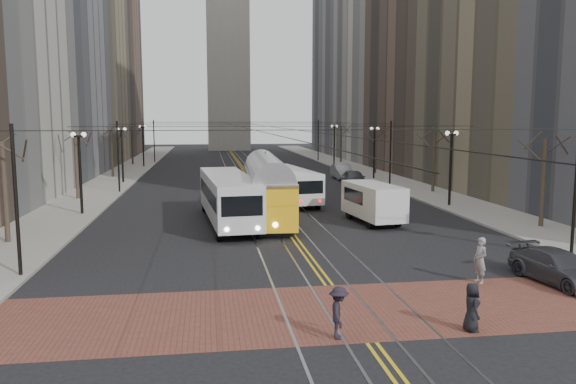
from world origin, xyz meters
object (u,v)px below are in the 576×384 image
object	(u,v)px
streetcar	(267,194)
pedestrian_b	(480,260)
cargo_van	(373,204)
pedestrian_d	(339,313)
transit_bus	(228,200)
rear_bus	(291,185)
sedan_parked	(558,267)
pedestrian_a	(472,307)
sedan_silver	(342,172)
sedan_grey	(354,178)

from	to	relation	value
streetcar	pedestrian_b	bearing A→B (deg)	-64.25
cargo_van	pedestrian_b	world-z (taller)	cargo_van
pedestrian_b	pedestrian_d	bearing A→B (deg)	-66.83
transit_bus	rear_bus	size ratio (longest dim) A/B	1.21
rear_bus	sedan_parked	bearing A→B (deg)	-79.90
sedan_parked	pedestrian_a	xyz separation A→B (m)	(-6.05, -4.50, 0.12)
rear_bus	streetcar	bearing A→B (deg)	-117.89
sedan_parked	pedestrian_d	size ratio (longest dim) A/B	2.85
rear_bus	sedan_silver	distance (m)	18.57
rear_bus	sedan_grey	world-z (taller)	rear_bus
pedestrian_b	pedestrian_d	size ratio (longest dim) A/B	1.16
sedan_parked	sedan_silver	bearing A→B (deg)	80.06
sedan_grey	pedestrian_b	xyz separation A→B (m)	(-3.39, -33.01, 0.12)
sedan_silver	pedestrian_a	bearing A→B (deg)	-97.97
streetcar	sedan_silver	bearing A→B (deg)	67.36
rear_bus	sedan_parked	xyz separation A→B (m)	(7.61, -24.32, -0.69)
sedan_parked	pedestrian_b	distance (m)	3.27
transit_bus	cargo_van	world-z (taller)	transit_bus
pedestrian_b	cargo_van	bearing A→B (deg)	170.33
sedan_silver	pedestrian_b	size ratio (longest dim) A/B	2.65
pedestrian_a	pedestrian_b	size ratio (longest dim) A/B	0.83
cargo_van	pedestrian_d	world-z (taller)	cargo_van
pedestrian_b	transit_bus	bearing A→B (deg)	-158.12
streetcar	pedestrian_b	xyz separation A→B (m)	(7.15, -16.49, -0.71)
pedestrian_a	pedestrian_d	bearing A→B (deg)	94.89
cargo_van	sedan_silver	bearing A→B (deg)	73.43
sedan_grey	sedan_parked	size ratio (longest dim) A/B	1.07
rear_bus	pedestrian_b	xyz separation A→B (m)	(4.39, -23.82, -0.40)
sedan_grey	sedan_silver	world-z (taller)	sedan_grey
sedan_parked	pedestrian_a	distance (m)	7.54
rear_bus	cargo_van	xyz separation A→B (m)	(3.93, -10.05, -0.09)
transit_bus	rear_bus	bearing A→B (deg)	53.81
sedan_silver	sedan_parked	xyz separation A→B (m)	(-0.75, -40.90, -0.15)
sedan_parked	sedan_grey	bearing A→B (deg)	80.82
sedan_silver	rear_bus	bearing A→B (deg)	-116.20
streetcar	sedan_parked	world-z (taller)	streetcar
transit_bus	sedan_grey	distance (m)	22.44
cargo_van	pedestrian_b	bearing A→B (deg)	-95.24
pedestrian_b	pedestrian_d	world-z (taller)	pedestrian_b
rear_bus	sedan_parked	distance (m)	25.49
pedestrian_a	cargo_van	bearing A→B (deg)	-2.33
streetcar	sedan_parked	xyz separation A→B (m)	(10.37, -16.99, -1.00)
cargo_van	pedestrian_d	xyz separation A→B (m)	(-6.75, -18.77, -0.45)
rear_bus	cargo_van	size ratio (longest dim) A/B	1.81
sedan_parked	pedestrian_d	distance (m)	11.36
pedestrian_a	pedestrian_d	world-z (taller)	pedestrian_d
pedestrian_a	pedestrian_b	xyz separation A→B (m)	(2.83, 5.00, 0.17)
cargo_van	sedan_parked	size ratio (longest dim) A/B	1.23
cargo_van	sedan_grey	size ratio (longest dim) A/B	1.16
cargo_van	sedan_parked	distance (m)	14.75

